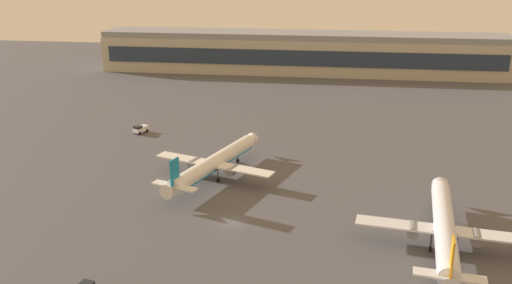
% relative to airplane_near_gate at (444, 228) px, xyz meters
% --- Properties ---
extents(ground_plane, '(416.00, 416.00, 0.00)m').
position_rel_airplane_near_gate_xyz_m(ground_plane, '(-36.07, 4.09, -3.57)').
color(ground_plane, '#4C4C51').
extents(terminal_building, '(164.64, 22.40, 16.40)m').
position_rel_airplane_near_gate_xyz_m(terminal_building, '(-32.40, 143.73, 4.53)').
color(terminal_building, '#B2AD99').
rests_on(terminal_building, ground).
extents(airplane_near_gate, '(28.70, 36.76, 9.43)m').
position_rel_airplane_near_gate_xyz_m(airplane_near_gate, '(0.00, 0.00, 0.00)').
color(airplane_near_gate, silver).
rests_on(airplane_near_gate, ground).
extents(airplane_taxiway_distant, '(27.52, 34.97, 9.23)m').
position_rel_airplane_near_gate_xyz_m(airplane_taxiway_distant, '(-43.63, 24.43, -0.08)').
color(airplane_taxiway_distant, silver).
rests_on(airplane_taxiway_distant, ground).
extents(cargo_loader, '(3.63, 4.58, 2.25)m').
position_rel_airplane_near_gate_xyz_m(cargo_loader, '(-70.43, 53.22, -2.39)').
color(cargo_loader, white).
rests_on(cargo_loader, ground).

